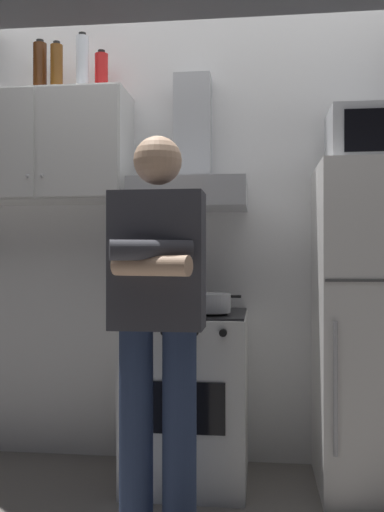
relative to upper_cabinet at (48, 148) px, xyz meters
name	(u,v)px	position (x,y,z in m)	size (l,w,h in m)	color
ground_plane	(192,501)	(0.85, -0.37, -1.75)	(7.00, 7.00, 0.00)	slate
back_wall_tiled	(204,222)	(0.85, 0.23, -0.40)	(4.80, 0.10, 2.70)	white
upper_cabinet	(48,148)	(0.00, 0.00, 0.00)	(0.90, 0.37, 0.60)	silver
stove_oven	(188,396)	(0.80, -0.13, -1.32)	(0.60, 0.62, 0.87)	white
range_hood	(191,173)	(0.80, 0.00, -0.15)	(0.60, 0.44, 0.75)	#B7BABF
refrigerator	(379,327)	(1.75, -0.12, -0.95)	(0.60, 0.62, 1.60)	white
microwave	(377,138)	(1.75, -0.11, -0.01)	(0.48, 0.37, 0.28)	#B7BABF
person_standing	(157,317)	(0.75, -0.73, -0.85)	(0.38, 0.33, 1.64)	navy
cooking_pot	(211,303)	(0.93, -0.24, -0.83)	(0.29, 0.19, 0.09)	#B7BABF
bottle_rum_dark	(40,69)	(-0.05, 0.01, 0.45)	(0.07, 0.07, 0.31)	#47230F
bottle_vodka_clear	(82,63)	(0.20, -0.02, 0.45)	(0.07, 0.07, 0.32)	silver
bottle_soda_red	(101,74)	(0.30, 0.03, 0.41)	(0.07, 0.07, 0.24)	red
bottle_beer_brown	(57,68)	(0.06, -0.03, 0.43)	(0.07, 0.07, 0.28)	brown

